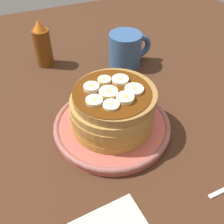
% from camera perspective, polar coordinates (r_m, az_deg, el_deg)
% --- Properties ---
extents(ground_plane, '(1.40, 1.40, 0.03)m').
position_cam_1_polar(ground_plane, '(0.56, 0.00, -4.80)').
color(ground_plane, '#422616').
extents(plate, '(0.24, 0.24, 0.02)m').
position_cam_1_polar(plate, '(0.54, 0.00, -2.92)').
color(plate, '#CC594C').
rests_on(plate, ground_plane).
extents(pancake_stack, '(0.17, 0.17, 0.08)m').
position_cam_1_polar(pancake_stack, '(0.51, -0.00, 0.61)').
color(pancake_stack, '#B27A35').
rests_on(pancake_stack, plate).
extents(banana_slice_0, '(0.04, 0.04, 0.01)m').
position_cam_1_polar(banana_slice_0, '(0.48, -0.75, 4.31)').
color(banana_slice_0, '#F2F1B5').
rests_on(banana_slice_0, pancake_stack).
extents(banana_slice_1, '(0.04, 0.04, 0.01)m').
position_cam_1_polar(banana_slice_1, '(0.49, 4.81, 4.87)').
color(banana_slice_1, '#F6EFB8').
rests_on(banana_slice_1, pancake_stack).
extents(banana_slice_2, '(0.03, 0.03, 0.01)m').
position_cam_1_polar(banana_slice_2, '(0.51, 1.80, 6.92)').
color(banana_slice_2, '#F2E5BD').
rests_on(banana_slice_2, pancake_stack).
extents(banana_slice_3, '(0.03, 0.03, 0.01)m').
position_cam_1_polar(banana_slice_3, '(0.49, -4.45, 5.30)').
color(banana_slice_3, '#FDE5C4').
rests_on(banana_slice_3, pancake_stack).
extents(banana_slice_4, '(0.03, 0.03, 0.01)m').
position_cam_1_polar(banana_slice_4, '(0.46, -3.84, 2.44)').
color(banana_slice_4, '#ECE9BC').
rests_on(banana_slice_4, pancake_stack).
extents(banana_slice_5, '(0.03, 0.03, 0.01)m').
position_cam_1_polar(banana_slice_5, '(0.51, -1.62, 6.91)').
color(banana_slice_5, '#FCF4B2').
rests_on(banana_slice_5, pancake_stack).
extents(banana_slice_6, '(0.03, 0.03, 0.01)m').
position_cam_1_polar(banana_slice_6, '(0.46, 2.87, 3.00)').
color(banana_slice_6, '#FAE7B2').
rests_on(banana_slice_6, pancake_stack).
extents(banana_slice_7, '(0.03, 0.03, 0.01)m').
position_cam_1_polar(banana_slice_7, '(0.45, -0.19, 1.47)').
color(banana_slice_7, '#F0F2BB').
rests_on(banana_slice_7, pancake_stack).
extents(coffee_mug, '(0.12, 0.09, 0.09)m').
position_cam_1_polar(coffee_mug, '(0.72, 3.13, 13.47)').
color(coffee_mug, '#33598C').
rests_on(coffee_mug, ground_plane).
extents(syrup_bottle, '(0.05, 0.05, 0.13)m').
position_cam_1_polar(syrup_bottle, '(0.74, -14.77, 13.78)').
color(syrup_bottle, brown).
rests_on(syrup_bottle, ground_plane).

